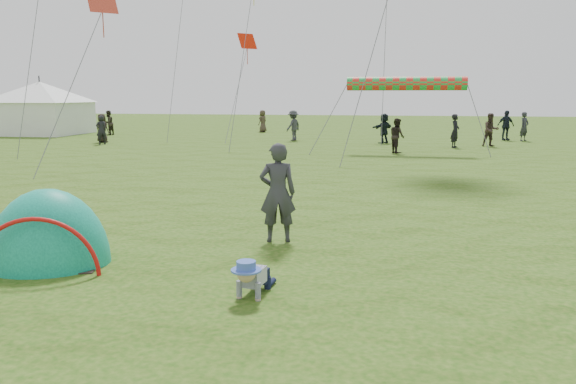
% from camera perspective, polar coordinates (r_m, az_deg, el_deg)
% --- Properties ---
extents(ground, '(140.00, 140.00, 0.00)m').
position_cam_1_polar(ground, '(7.74, -12.54, -10.61)').
color(ground, '#19470B').
extents(crawling_toddler, '(0.59, 0.78, 0.56)m').
position_cam_1_polar(crawling_toddler, '(7.61, -3.67, -8.52)').
color(crawling_toddler, black).
rests_on(crawling_toddler, ground).
extents(popup_tent, '(2.29, 2.08, 2.45)m').
position_cam_1_polar(popup_tent, '(9.84, -22.99, -6.75)').
color(popup_tent, '#0C765F').
rests_on(popup_tent, ground).
extents(standing_adult, '(0.76, 0.60, 1.83)m').
position_cam_1_polar(standing_adult, '(10.24, -1.06, -0.07)').
color(standing_adult, '#2F2E35').
rests_on(standing_adult, ground).
extents(event_marquee, '(5.82, 5.82, 3.85)m').
position_cam_1_polar(event_marquee, '(42.62, -23.80, 7.98)').
color(event_marquee, white).
rests_on(event_marquee, ground).
extents(crowd_person_0, '(0.66, 0.68, 1.58)m').
position_cam_1_polar(crowd_person_0, '(32.56, -18.44, 5.99)').
color(crowd_person_0, black).
rests_on(crowd_person_0, ground).
extents(crowd_person_1, '(0.74, 0.89, 1.66)m').
position_cam_1_polar(crowd_person_1, '(40.15, -17.77, 6.71)').
color(crowd_person_1, black).
rests_on(crowd_person_1, ground).
extents(crowd_person_3, '(1.09, 1.16, 1.58)m').
position_cam_1_polar(crowd_person_3, '(46.66, -20.67, 6.87)').
color(crowd_person_3, black).
rests_on(crowd_person_3, ground).
extents(crowd_person_4, '(0.78, 0.92, 1.60)m').
position_cam_1_polar(crowd_person_4, '(41.42, -2.59, 7.21)').
color(crowd_person_4, '#403428').
rests_on(crowd_person_4, ground).
extents(crowd_person_5, '(1.34, 1.53, 1.67)m').
position_cam_1_polar(crowd_person_5, '(32.11, 9.72, 6.39)').
color(crowd_person_5, black).
rests_on(crowd_person_5, ground).
extents(crowd_person_6, '(0.73, 0.73, 1.71)m').
position_cam_1_polar(crowd_person_6, '(35.97, 22.88, 6.15)').
color(crowd_person_6, '#2A2A30').
rests_on(crowd_person_6, ground).
extents(crowd_person_7, '(0.96, 0.82, 1.74)m').
position_cam_1_polar(crowd_person_7, '(31.58, 19.91, 5.96)').
color(crowd_person_7, '#372A25').
rests_on(crowd_person_7, ground).
extents(crowd_person_10, '(0.88, 0.65, 1.63)m').
position_cam_1_polar(crowd_person_10, '(33.88, -18.36, 6.18)').
color(crowd_person_10, black).
rests_on(crowd_person_10, ground).
extents(crowd_person_11, '(1.61, 0.80, 1.66)m').
position_cam_1_polar(crowd_person_11, '(45.46, -19.73, 6.92)').
color(crowd_person_11, black).
rests_on(crowd_person_11, ground).
extents(crowd_person_12, '(0.61, 0.73, 1.72)m').
position_cam_1_polar(crowd_person_12, '(30.22, 16.62, 5.97)').
color(crowd_person_12, black).
rests_on(crowd_person_12, ground).
extents(crowd_person_13, '(0.90, 0.98, 1.62)m').
position_cam_1_polar(crowd_person_13, '(26.72, 11.02, 5.64)').
color(crowd_person_13, black).
rests_on(crowd_person_13, ground).
extents(crowd_person_14, '(1.13, 0.78, 1.78)m').
position_cam_1_polar(crowd_person_14, '(36.14, 21.25, 6.33)').
color(crowd_person_14, '#1A222D').
rests_on(crowd_person_14, ground).
extents(crowd_person_15, '(1.09, 1.33, 1.78)m').
position_cam_1_polar(crowd_person_15, '(33.55, 0.53, 6.77)').
color(crowd_person_15, '#313237').
rests_on(crowd_person_15, ground).
extents(crowd_person_16, '(1.02, 1.00, 1.78)m').
position_cam_1_polar(crowd_person_16, '(41.20, -26.27, 6.32)').
color(crowd_person_16, black).
rests_on(crowd_person_16, ground).
extents(rainbow_tube_kite, '(5.46, 0.64, 0.64)m').
position_cam_1_polar(rainbow_tube_kite, '(27.13, 11.90, 10.73)').
color(rainbow_tube_kite, red).
extents(diamond_kite_0, '(1.17, 1.17, 0.96)m').
position_cam_1_polar(diamond_kite_0, '(24.19, -18.38, 17.93)').
color(diamond_kite_0, red).
extents(diamond_kite_7, '(1.21, 1.21, 0.99)m').
position_cam_1_polar(diamond_kite_7, '(36.56, -4.17, 15.04)').
color(diamond_kite_7, red).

